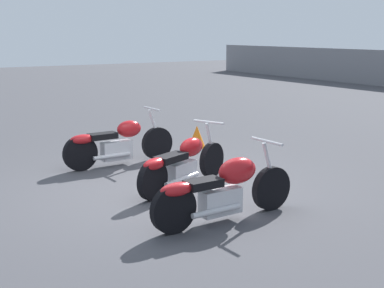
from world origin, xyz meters
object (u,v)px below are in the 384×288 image
(motorcycle_slot_2, at_px, (223,189))
(traffic_cone_near, at_px, (197,137))
(motorcycle_slot_1, at_px, (182,164))
(motorcycle_slot_0, at_px, (117,143))

(motorcycle_slot_2, relative_size, traffic_cone_near, 4.68)
(motorcycle_slot_1, xyz_separation_m, traffic_cone_near, (-2.32, 1.74, -0.16))
(motorcycle_slot_0, bearing_deg, motorcycle_slot_2, -3.06)
(motorcycle_slot_2, xyz_separation_m, traffic_cone_near, (-3.81, 2.05, -0.19))
(motorcycle_slot_2, distance_m, traffic_cone_near, 4.33)
(motorcycle_slot_1, distance_m, traffic_cone_near, 2.91)
(motorcycle_slot_0, bearing_deg, traffic_cone_near, 102.75)
(motorcycle_slot_2, bearing_deg, traffic_cone_near, 149.88)
(traffic_cone_near, bearing_deg, motorcycle_slot_1, -36.89)
(motorcycle_slot_0, relative_size, motorcycle_slot_2, 1.00)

